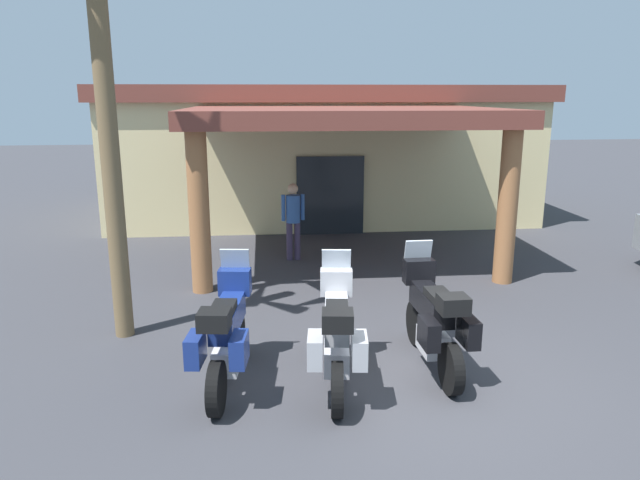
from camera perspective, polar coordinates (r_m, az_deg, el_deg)
ground_plane at (r=8.08m, az=10.21°, el=-13.43°), size 80.00×80.00×0.00m
motel_building at (r=18.56m, az=-0.03°, el=8.79°), size 12.71×11.70×3.93m
motorcycle_blue at (r=7.72m, az=-9.05°, el=-8.98°), size 0.82×2.21×1.61m
motorcycle_silver at (r=7.61m, az=1.62°, el=-9.15°), size 0.81×2.21×1.61m
motorcycle_black at (r=8.25m, az=10.96°, el=-7.55°), size 0.70×2.21×1.61m
pedestrian at (r=13.30m, az=-2.62°, el=2.36°), size 0.53×0.32×1.76m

